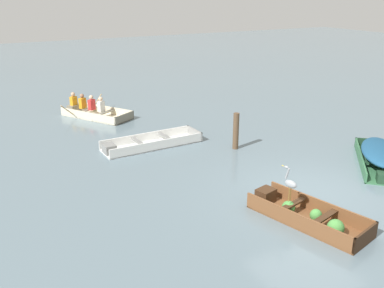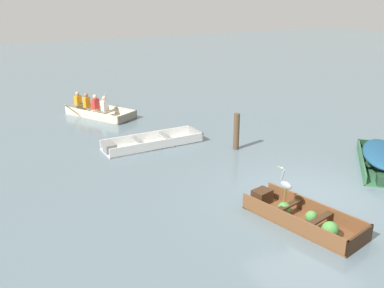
{
  "view_description": "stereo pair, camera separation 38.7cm",
  "coord_description": "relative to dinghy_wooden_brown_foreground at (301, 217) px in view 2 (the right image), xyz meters",
  "views": [
    {
      "loc": [
        -7.58,
        -7.41,
        5.07
      ],
      "look_at": [
        -1.37,
        4.08,
        0.35
      ],
      "focal_mm": 40.0,
      "sensor_mm": 36.0,
      "label": 1
    },
    {
      "loc": [
        -7.23,
        -7.59,
        5.07
      ],
      "look_at": [
        -1.37,
        4.08,
        0.35
      ],
      "focal_mm": 40.0,
      "sensor_mm": 36.0,
      "label": 2
    }
  ],
  "objects": [
    {
      "name": "ground_plane",
      "position": [
        1.09,
        0.98,
        -0.16
      ],
      "size": [
        80.0,
        80.0,
        0.0
      ],
      "primitive_type": "plane",
      "color": "slate"
    },
    {
      "name": "skiff_white_mid_moored",
      "position": [
        -1.25,
        6.39,
        -0.05
      ],
      "size": [
        3.48,
        1.14,
        0.33
      ],
      "color": "white",
      "rests_on": "ground"
    },
    {
      "name": "heron_on_dinghy",
      "position": [
        -0.23,
        0.37,
        0.72
      ],
      "size": [
        0.2,
        0.46,
        0.84
      ],
      "color": "olive",
      "rests_on": "dinghy_wooden_brown_foreground"
    },
    {
      "name": "rowboat_cream_with_crew",
      "position": [
        -1.87,
        10.99,
        0.07
      ],
      "size": [
        2.73,
        3.2,
        0.91
      ],
      "color": "beige",
      "rests_on": "ground"
    },
    {
      "name": "dinghy_wooden_brown_foreground",
      "position": [
        0.0,
        0.0,
        0.0
      ],
      "size": [
        1.67,
        2.98,
        0.41
      ],
      "color": "brown",
      "rests_on": "ground"
    },
    {
      "name": "mooring_post",
      "position": [
        1.27,
        4.81,
        0.46
      ],
      "size": [
        0.2,
        0.2,
        1.24
      ],
      "primitive_type": "cylinder",
      "color": "brown",
      "rests_on": "ground"
    },
    {
      "name": "skiff_green_near_moored",
      "position": [
        4.34,
        1.5,
        0.19
      ],
      "size": [
        3.03,
        3.11,
        0.61
      ],
      "color": "#387047",
      "rests_on": "ground"
    }
  ]
}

